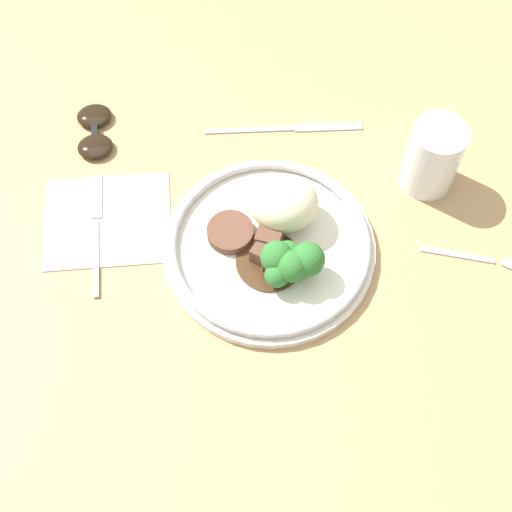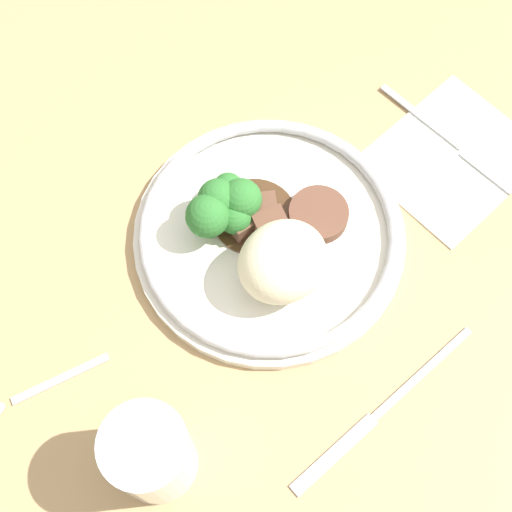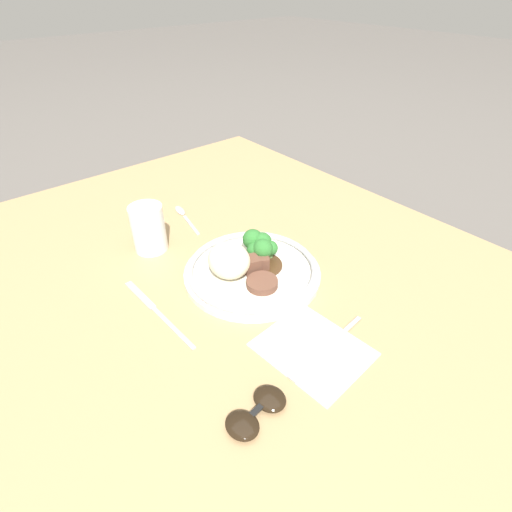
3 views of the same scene
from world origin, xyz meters
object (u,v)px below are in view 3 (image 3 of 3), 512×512
(juice_glass, at_px, (149,231))
(fork, at_px, (321,353))
(plate, at_px, (250,266))
(sunglasses, at_px, (256,411))
(spoon, at_px, (183,214))
(knife, at_px, (155,310))

(juice_glass, bearing_deg, fork, -171.79)
(plate, bearing_deg, sunglasses, 142.38)
(fork, distance_m, spoon, 0.51)
(plate, bearing_deg, knife, 81.60)
(plate, xyz_separation_m, sunglasses, (-0.24, 0.18, -0.01))
(knife, bearing_deg, fork, -151.40)
(juice_glass, distance_m, fork, 0.43)
(juice_glass, xyz_separation_m, fork, (-0.43, -0.06, -0.04))
(fork, bearing_deg, plate, -105.81)
(spoon, bearing_deg, juice_glass, 134.98)
(plate, height_order, knife, plate)
(fork, relative_size, sunglasses, 1.77)
(sunglasses, bearing_deg, knife, -5.69)
(plate, distance_m, sunglasses, 0.30)
(knife, relative_size, spoon, 1.49)
(plate, xyz_separation_m, spoon, (0.29, -0.02, -0.02))
(juice_glass, bearing_deg, spoon, -56.96)
(sunglasses, bearing_deg, spoon, -28.60)
(knife, distance_m, sunglasses, 0.27)
(juice_glass, distance_m, spoon, 0.16)
(juice_glass, bearing_deg, plate, -153.27)
(juice_glass, relative_size, knife, 0.46)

